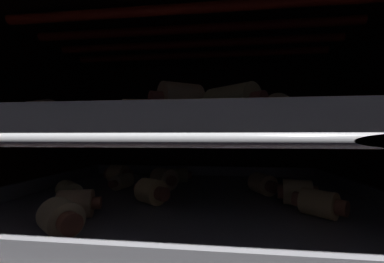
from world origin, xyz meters
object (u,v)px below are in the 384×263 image
at_px(pig_in_blanket_upper_0, 184,117).
at_px(pig_in_blanket_upper_3, 273,110).
at_px(pig_in_blanket_lower_4, 263,184).
at_px(pig_in_blanket_upper_8, 180,103).
at_px(pig_in_blanket_lower_1, 151,191).
at_px(pig_in_blanket_lower_10, 118,174).
at_px(baking_tray_upper, 190,131).
at_px(pig_in_blanket_upper_6, 39,113).
at_px(pig_in_blanket_lower_11, 319,203).
at_px(pig_in_blanket_lower_8, 61,217).
at_px(pig_in_blanket_upper_9, 185,118).
at_px(pig_in_blanket_upper_1, 108,118).
at_px(pig_in_blanket_lower_5, 76,204).
at_px(pig_in_blanket_upper_10, 3,115).
at_px(pig_in_blanket_lower_3, 297,192).
at_px(pig_in_blanket_lower_7, 164,179).
at_px(heating_element, 190,29).
at_px(pig_in_blanket_lower_0, 122,181).
at_px(pig_in_blanket_upper_7, 162,121).
at_px(pig_in_blanket_lower_9, 178,175).
at_px(oven_rack_upper, 190,137).
at_px(pig_in_blanket_upper_5, 140,112).
at_px(baking_tray_lower, 190,198).
at_px(pig_in_blanket_upper_2, 231,122).
at_px(oven_rack_lower, 190,205).
at_px(pig_in_blanket_lower_6, 69,191).
at_px(pig_in_blanket_upper_4, 232,103).

relative_size(pig_in_blanket_upper_0, pig_in_blanket_upper_3, 1.12).
xyz_separation_m(pig_in_blanket_lower_4, pig_in_blanket_upper_8, (-0.10, -0.17, 0.10)).
xyz_separation_m(pig_in_blanket_lower_1, pig_in_blanket_lower_10, (-0.10, 0.13, 0.00)).
distance_m(baking_tray_upper, pig_in_blanket_upper_6, 0.19).
bearing_deg(pig_in_blanket_lower_11, pig_in_blanket_lower_8, -162.48).
height_order(pig_in_blanket_lower_4, baking_tray_upper, baking_tray_upper).
relative_size(pig_in_blanket_lower_10, pig_in_blanket_upper_9, 0.94).
relative_size(pig_in_blanket_upper_1, pig_in_blanket_upper_6, 0.68).
distance_m(pig_in_blanket_lower_5, pig_in_blanket_upper_6, 0.12).
height_order(pig_in_blanket_upper_8, pig_in_blanket_upper_10, pig_in_blanket_upper_8).
xyz_separation_m(pig_in_blanket_lower_3, pig_in_blanket_lower_7, (-0.19, 0.07, 0.00)).
relative_size(heating_element, pig_in_blanket_lower_8, 8.86).
distance_m(pig_in_blanket_lower_0, pig_in_blanket_lower_3, 0.26).
distance_m(pig_in_blanket_upper_0, pig_in_blanket_upper_7, 0.08).
relative_size(pig_in_blanket_lower_9, oven_rack_upper, 0.10).
xyz_separation_m(pig_in_blanket_lower_1, pig_in_blanket_lower_5, (-0.06, -0.06, -0.00)).
bearing_deg(pig_in_blanket_lower_4, pig_in_blanket_upper_5, -141.12).
xyz_separation_m(pig_in_blanket_lower_0, baking_tray_upper, (0.12, -0.04, 0.08)).
distance_m(baking_tray_lower, pig_in_blanket_lower_7, 0.07).
relative_size(pig_in_blanket_upper_2, pig_in_blanket_upper_10, 1.05).
relative_size(pig_in_blanket_lower_7, pig_in_blanket_upper_6, 0.79).
distance_m(pig_in_blanket_lower_0, pig_in_blanket_lower_5, 0.14).
xyz_separation_m(pig_in_blanket_lower_7, pig_in_blanket_lower_9, (0.01, 0.06, -0.00)).
height_order(baking_tray_upper, pig_in_blanket_upper_1, pig_in_blanket_upper_1).
height_order(oven_rack_lower, pig_in_blanket_lower_3, pig_in_blanket_lower_3).
bearing_deg(pig_in_blanket_upper_10, pig_in_blanket_upper_8, -12.75).
bearing_deg(pig_in_blanket_lower_6, pig_in_blanket_lower_8, -58.84).
height_order(pig_in_blanket_lower_11, pig_in_blanket_upper_3, pig_in_blanket_upper_3).
height_order(baking_tray_lower, pig_in_blanket_lower_4, pig_in_blanket_lower_4).
relative_size(baking_tray_upper, pig_in_blanket_upper_0, 8.72).
height_order(pig_in_blanket_lower_5, pig_in_blanket_lower_7, pig_in_blanket_lower_7).
bearing_deg(pig_in_blanket_lower_11, oven_rack_lower, 156.86).
relative_size(pig_in_blanket_lower_3, pig_in_blanket_lower_8, 0.95).
xyz_separation_m(pig_in_blanket_upper_4, pig_in_blanket_upper_5, (-0.10, 0.06, 0.00)).
xyz_separation_m(pig_in_blanket_lower_10, pig_in_blanket_upper_6, (-0.02, -0.17, 0.10)).
height_order(oven_rack_lower, pig_in_blanket_upper_0, pig_in_blanket_upper_0).
xyz_separation_m(oven_rack_lower, pig_in_blanket_upper_6, (-0.17, -0.08, 0.12)).
bearing_deg(pig_in_blanket_lower_10, pig_in_blanket_upper_8, -55.39).
bearing_deg(heating_element, pig_in_blanket_upper_0, -104.97).
relative_size(pig_in_blanket_lower_3, pig_in_blanket_lower_11, 0.98).
relative_size(baking_tray_lower, pig_in_blanket_upper_0, 8.72).
bearing_deg(pig_in_blanket_lower_7, oven_rack_upper, -44.48).
height_order(baking_tray_lower, pig_in_blanket_lower_8, pig_in_blanket_lower_8).
bearing_deg(pig_in_blanket_lower_11, baking_tray_upper, 156.86).
distance_m(pig_in_blanket_lower_9, pig_in_blanket_upper_3, 0.25).
bearing_deg(oven_rack_upper, pig_in_blanket_lower_8, -124.17).
xyz_separation_m(heating_element, oven_rack_lower, (0.00, -0.00, -0.25)).
bearing_deg(pig_in_blanket_upper_1, pig_in_blanket_upper_3, -22.14).
distance_m(pig_in_blanket_lower_3, pig_in_blanket_upper_0, 0.17).
height_order(pig_in_blanket_lower_7, baking_tray_upper, baking_tray_upper).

